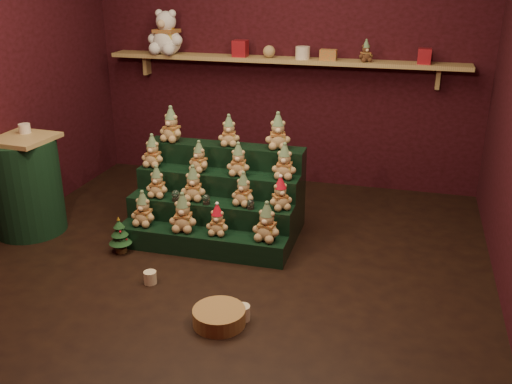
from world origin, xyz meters
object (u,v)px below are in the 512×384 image
(mug_right, at_px, (242,313))
(white_bear, at_px, (166,26))
(riser_tier_front, at_px, (201,242))
(wicker_basket, at_px, (219,317))
(mini_christmas_tree, at_px, (120,235))
(mug_left, at_px, (150,277))
(brown_bear, at_px, (366,51))
(side_table, at_px, (25,185))
(snow_globe_a, at_px, (176,195))
(snow_globe_c, at_px, (251,204))
(snow_globe_b, at_px, (206,199))

(mug_right, relative_size, white_bear, 0.18)
(riser_tier_front, height_order, wicker_basket, riser_tier_front)
(mini_christmas_tree, distance_m, mug_left, 0.60)
(wicker_basket, relative_size, white_bear, 0.62)
(mug_left, distance_m, brown_bear, 2.93)
(side_table, distance_m, wicker_basket, 2.27)
(wicker_basket, bearing_deg, riser_tier_front, 116.88)
(riser_tier_front, distance_m, snow_globe_a, 0.45)
(side_table, relative_size, brown_bear, 4.32)
(snow_globe_c, bearing_deg, white_bear, 130.62)
(mini_christmas_tree, relative_size, brown_bear, 1.57)
(riser_tier_front, bearing_deg, mug_right, -54.23)
(mini_christmas_tree, height_order, mug_left, mini_christmas_tree)
(riser_tier_front, bearing_deg, snow_globe_b, 91.23)
(snow_globe_a, bearing_deg, brown_bear, 49.28)
(mug_right, bearing_deg, brown_bear, 79.37)
(riser_tier_front, distance_m, side_table, 1.62)
(riser_tier_front, xyz_separation_m, mug_left, (-0.19, -0.55, -0.04))
(mini_christmas_tree, relative_size, white_bear, 0.56)
(snow_globe_b, distance_m, mini_christmas_tree, 0.75)
(snow_globe_a, xyz_separation_m, mug_left, (0.08, -0.71, -0.36))
(snow_globe_c, relative_size, side_table, 0.09)
(riser_tier_front, xyz_separation_m, snow_globe_c, (0.37, 0.16, 0.31))
(side_table, relative_size, white_bear, 1.55)
(mug_left, bearing_deg, white_bear, 108.78)
(side_table, xyz_separation_m, wicker_basket, (2.04, -0.91, -0.37))
(riser_tier_front, distance_m, white_bear, 2.47)
(snow_globe_b, distance_m, mug_left, 0.82)
(side_table, xyz_separation_m, mug_left, (1.39, -0.56, -0.38))
(white_bear, bearing_deg, wicker_basket, -53.89)
(white_bear, bearing_deg, riser_tier_front, -53.07)
(riser_tier_front, distance_m, mini_christmas_tree, 0.65)
(snow_globe_b, bearing_deg, brown_bear, 55.42)
(riser_tier_front, bearing_deg, mug_left, -108.97)
(wicker_basket, bearing_deg, snow_globe_a, 124.35)
(brown_bear, bearing_deg, snow_globe_b, -151.87)
(snow_globe_b, xyz_separation_m, white_bear, (-0.96, 1.55, 1.19))
(snow_globe_a, relative_size, white_bear, 0.17)
(snow_globe_a, distance_m, side_table, 1.32)
(mug_left, bearing_deg, mug_right, -18.84)
(snow_globe_b, bearing_deg, mini_christmas_tree, -152.63)
(side_table, height_order, mug_right, side_table)
(snow_globe_c, xyz_separation_m, wicker_basket, (0.09, -1.07, -0.35))
(snow_globe_c, distance_m, wicker_basket, 1.13)
(riser_tier_front, relative_size, mini_christmas_tree, 4.49)
(snow_globe_a, bearing_deg, mug_right, -48.73)
(snow_globe_b, xyz_separation_m, wicker_basket, (0.46, -1.07, -0.35))
(mug_left, height_order, wicker_basket, wicker_basket)
(mug_left, height_order, white_bear, white_bear)
(snow_globe_b, distance_m, snow_globe_c, 0.37)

